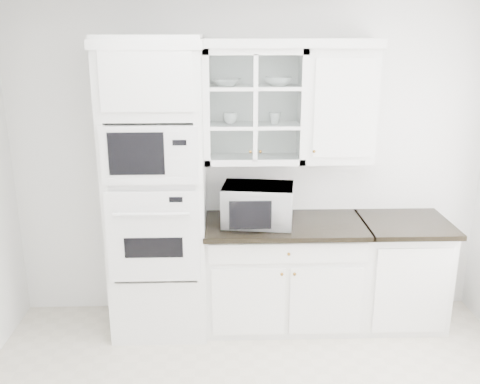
{
  "coord_description": "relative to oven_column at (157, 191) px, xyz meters",
  "views": [
    {
      "loc": [
        -0.21,
        -2.67,
        2.44
      ],
      "look_at": [
        -0.1,
        1.05,
        1.3
      ],
      "focal_mm": 40.0,
      "sensor_mm": 36.0,
      "label": 1
    }
  ],
  "objects": [
    {
      "name": "room_shell",
      "position": [
        0.75,
        -0.99,
        0.58
      ],
      "size": [
        4.0,
        3.5,
        2.7
      ],
      "color": "white",
      "rests_on": "ground"
    },
    {
      "name": "oven_column",
      "position": [
        0.0,
        0.0,
        0.0
      ],
      "size": [
        0.76,
        0.68,
        2.4
      ],
      "color": "white",
      "rests_on": "ground"
    },
    {
      "name": "base_cabinet_run",
      "position": [
        1.03,
        0.03,
        -0.74
      ],
      "size": [
        1.32,
        0.67,
        0.92
      ],
      "color": "white",
      "rests_on": "ground"
    },
    {
      "name": "extra_base_cabinet",
      "position": [
        2.03,
        0.03,
        -0.74
      ],
      "size": [
        0.72,
        0.67,
        0.92
      ],
      "color": "white",
      "rests_on": "ground"
    },
    {
      "name": "upper_cabinet_glass",
      "position": [
        0.78,
        0.17,
        0.65
      ],
      "size": [
        0.8,
        0.33,
        0.9
      ],
      "color": "white",
      "rests_on": "room_shell"
    },
    {
      "name": "upper_cabinet_solid",
      "position": [
        1.46,
        0.17,
        0.65
      ],
      "size": [
        0.55,
        0.33,
        0.9
      ],
      "primitive_type": "cube",
      "color": "white",
      "rests_on": "room_shell"
    },
    {
      "name": "crown_molding",
      "position": [
        0.68,
        0.14,
        1.14
      ],
      "size": [
        2.14,
        0.38,
        0.07
      ],
      "primitive_type": "cube",
      "color": "white",
      "rests_on": "room_shell"
    },
    {
      "name": "countertop_microwave",
      "position": [
        0.81,
        0.01,
        -0.12
      ],
      "size": [
        0.62,
        0.54,
        0.32
      ],
      "primitive_type": "imported",
      "rotation": [
        0.0,
        0.0,
        3.0
      ],
      "color": "white",
      "rests_on": "base_cabinet_run"
    },
    {
      "name": "bowl_a",
      "position": [
        0.56,
        0.16,
        0.84
      ],
      "size": [
        0.25,
        0.25,
        0.05
      ],
      "primitive_type": "imported",
      "rotation": [
        0.0,
        0.0,
        -0.17
      ],
      "color": "white",
      "rests_on": "upper_cabinet_glass"
    },
    {
      "name": "bowl_b",
      "position": [
        0.97,
        0.18,
        0.84
      ],
      "size": [
        0.26,
        0.26,
        0.07
      ],
      "primitive_type": "imported",
      "rotation": [
        0.0,
        0.0,
        -0.25
      ],
      "color": "white",
      "rests_on": "upper_cabinet_glass"
    },
    {
      "name": "cup_a",
      "position": [
        0.59,
        0.16,
        0.56
      ],
      "size": [
        0.12,
        0.12,
        0.09
      ],
      "primitive_type": "imported",
      "rotation": [
        0.0,
        0.0,
        0.07
      ],
      "color": "white",
      "rests_on": "upper_cabinet_glass"
    },
    {
      "name": "cup_b",
      "position": [
        0.94,
        0.15,
        0.56
      ],
      "size": [
        0.1,
        0.1,
        0.09
      ],
      "primitive_type": "imported",
      "rotation": [
        0.0,
        0.0,
        -0.01
      ],
      "color": "white",
      "rests_on": "upper_cabinet_glass"
    }
  ]
}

